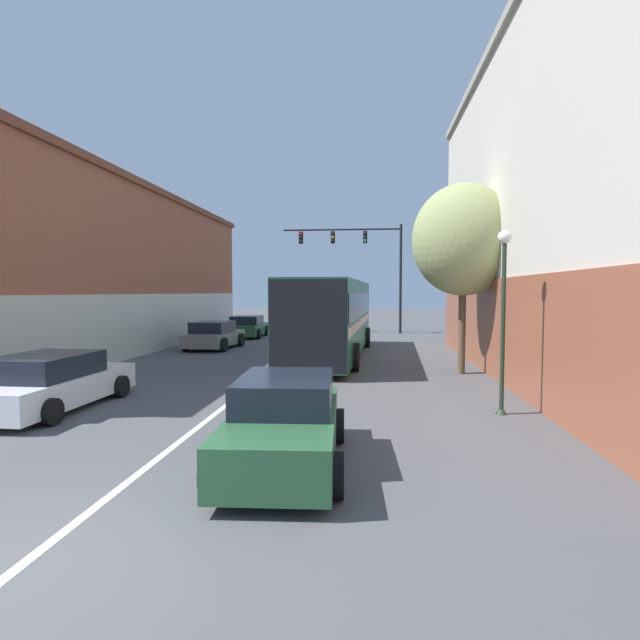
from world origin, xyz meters
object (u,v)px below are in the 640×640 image
object	(u,v)px
parked_car_left_far	(51,383)
street_tree_near	(463,240)
bus	(332,314)
street_lamp	(503,310)
parked_car_left_mid	(248,327)
parked_car_left_near	(214,336)
hatchback_foreground	(285,423)
traffic_signal_gantry	(363,253)

from	to	relation	value
parked_car_left_far	street_tree_near	size ratio (longest dim) A/B	0.71
bus	street_tree_near	world-z (taller)	street_tree_near
bus	street_lamp	bearing A→B (deg)	-151.95
parked_car_left_mid	parked_car_left_far	bearing A→B (deg)	178.90
parked_car_left_far	parked_car_left_mid	bearing A→B (deg)	0.91
parked_car_left_near	street_lamp	bearing A→B (deg)	-134.47
bus	parked_car_left_near	distance (m)	6.57
hatchback_foreground	street_lamp	distance (m)	5.97
bus	street_tree_near	distance (m)	6.75
traffic_signal_gantry	parked_car_left_near	bearing A→B (deg)	-124.96
parked_car_left_near	traffic_signal_gantry	size ratio (longest dim) A/B	0.50
parked_car_left_near	parked_car_left_mid	world-z (taller)	parked_car_left_near
bus	parked_car_left_mid	distance (m)	10.55
parked_car_left_far	traffic_signal_gantry	distance (m)	24.31
hatchback_foreground	parked_car_left_far	size ratio (longest dim) A/B	0.90
hatchback_foreground	parked_car_left_mid	bearing A→B (deg)	12.57
bus	parked_car_left_mid	size ratio (longest dim) A/B	3.02
parked_car_left_mid	street_tree_near	size ratio (longest dim) A/B	0.64
bus	parked_car_left_mid	world-z (taller)	bus
parked_car_left_near	street_lamp	xyz separation A→B (m)	(10.62, -12.10, 1.72)
street_lamp	traffic_signal_gantry	bearing A→B (deg)	99.06
traffic_signal_gantry	street_lamp	bearing A→B (deg)	-80.94
hatchback_foreground	traffic_signal_gantry	size ratio (longest dim) A/B	0.51
hatchback_foreground	street_lamp	bearing A→B (deg)	-52.35
bus	parked_car_left_far	xyz separation A→B (m)	(-5.88, -10.30, -1.19)
parked_car_left_mid	street_lamp	world-z (taller)	street_lamp
parked_car_left_far	street_tree_near	distance (m)	12.95
parked_car_left_near	traffic_signal_gantry	xyz separation A→B (m)	(7.08, 10.12, 4.74)
hatchback_foreground	street_tree_near	distance (m)	11.14
bus	street_lamp	xyz separation A→B (m)	(4.62, -9.70, 0.54)
hatchback_foreground	parked_car_left_near	xyz separation A→B (m)	(-6.29, 15.83, -0.02)
parked_car_left_far	traffic_signal_gantry	size ratio (longest dim) A/B	0.57
bus	traffic_signal_gantry	size ratio (longest dim) A/B	1.56
hatchback_foreground	traffic_signal_gantry	distance (m)	26.39
street_lamp	hatchback_foreground	bearing A→B (deg)	-139.28
bus	street_lamp	size ratio (longest dim) A/B	3.00
hatchback_foreground	parked_car_left_near	distance (m)	17.03
parked_car_left_near	parked_car_left_far	distance (m)	12.69
traffic_signal_gantry	parked_car_left_mid	bearing A→B (deg)	-151.12
parked_car_left_far	street_lamp	xyz separation A→B (m)	(10.50, 0.59, 1.73)
hatchback_foreground	parked_car_left_far	xyz separation A→B (m)	(-6.16, 3.14, -0.04)
bus	street_tree_near	bearing A→B (deg)	-127.49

